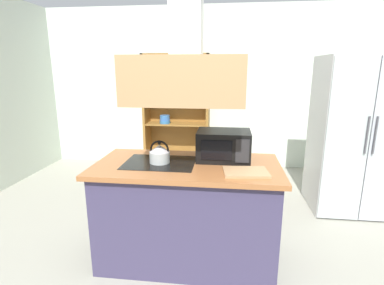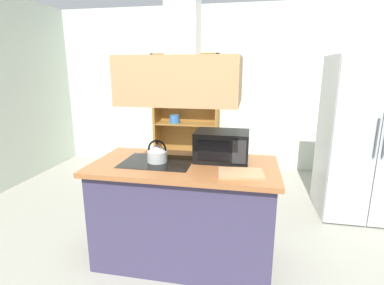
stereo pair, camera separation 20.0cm
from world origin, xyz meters
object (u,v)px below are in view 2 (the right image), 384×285
(dish_cabinet, at_px, (187,118))
(microwave, at_px, (222,146))
(refrigerator, at_px, (365,138))
(kettle, at_px, (157,153))
(cutting_board, at_px, (241,173))

(dish_cabinet, relative_size, microwave, 4.18)
(refrigerator, height_order, kettle, refrigerator)
(microwave, bearing_deg, cutting_board, -61.62)
(refrigerator, distance_m, microwave, 1.88)
(refrigerator, distance_m, dish_cabinet, 2.72)
(dish_cabinet, bearing_deg, refrigerator, -29.78)
(dish_cabinet, bearing_deg, cutting_board, -69.89)
(microwave, bearing_deg, dish_cabinet, 108.90)
(refrigerator, relative_size, cutting_board, 5.39)
(dish_cabinet, distance_m, cutting_board, 2.96)
(dish_cabinet, bearing_deg, kettle, -83.47)
(kettle, height_order, cutting_board, kettle)
(cutting_board, xyz_separation_m, microwave, (-0.18, 0.33, 0.12))
(cutting_board, bearing_deg, microwave, 118.38)
(dish_cabinet, height_order, microwave, dish_cabinet)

